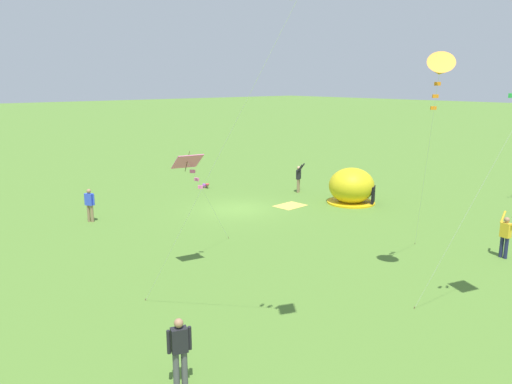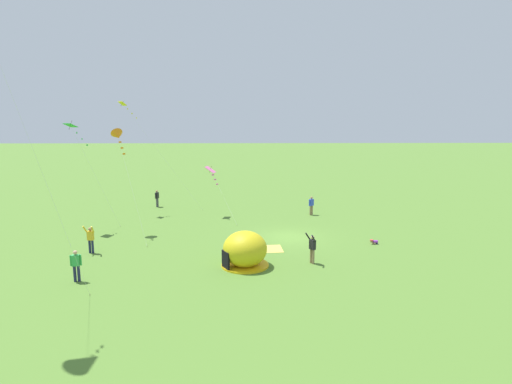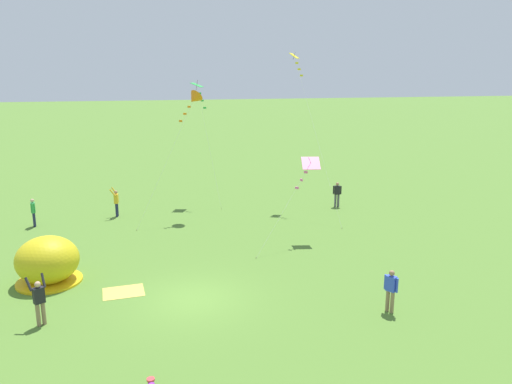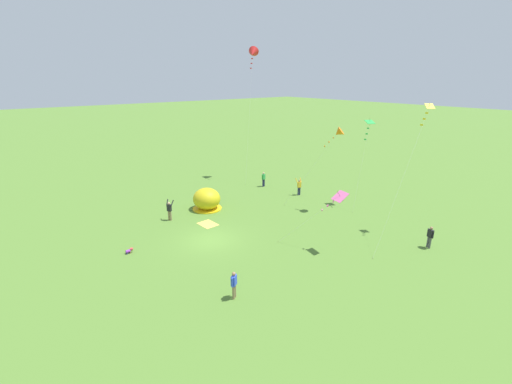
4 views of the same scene
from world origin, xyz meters
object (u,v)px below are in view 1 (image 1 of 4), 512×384
at_px(toddler_crawling, 206,185).
at_px(kite_pink, 189,165).
at_px(person_strolling, 90,203).
at_px(person_arms_raised, 299,177).
at_px(popup_tent, 352,186).
at_px(person_far_back, 180,348).
at_px(person_flying_kite, 505,234).
at_px(kite_orange, 440,69).

distance_m(toddler_crawling, kite_pink, 15.53).
xyz_separation_m(person_strolling, person_arms_raised, (-12.98, 2.05, 0.03)).
distance_m(popup_tent, person_strolling, 14.64).
bearing_deg(toddler_crawling, person_arms_raised, 127.40).
bearing_deg(person_far_back, kite_pink, -125.44).
bearing_deg(popup_tent, person_flying_kite, 75.40).
xyz_separation_m(person_strolling, person_far_back, (4.00, 15.02, 0.00)).
xyz_separation_m(toddler_crawling, person_far_back, (13.18, 17.96, 0.79)).
xyz_separation_m(person_strolling, kite_pink, (-0.20, 9.12, 3.12)).
xyz_separation_m(person_arms_raised, kite_pink, (12.78, 7.08, 3.09)).
bearing_deg(person_arms_raised, person_far_back, 37.38).
bearing_deg(person_far_back, kite_orange, 176.78).
bearing_deg(popup_tent, person_strolling, -24.55).
relative_size(person_strolling, person_flying_kite, 0.91).
bearing_deg(kite_pink, person_strolling, -88.75).
xyz_separation_m(person_flying_kite, person_far_back, (14.71, -1.05, -0.03)).
bearing_deg(person_far_back, person_arms_raised, -142.62).
xyz_separation_m(person_flying_kite, person_arms_raised, (-2.27, -14.03, -0.00)).
height_order(toddler_crawling, kite_pink, kite_pink).
bearing_deg(kite_orange, person_strolling, -70.21).
distance_m(person_flying_kite, person_arms_raised, 14.21).
height_order(person_flying_kite, person_far_back, person_flying_kite).
distance_m(person_strolling, kite_orange, 17.76).
distance_m(popup_tent, person_arms_raised, 4.05).
relative_size(person_far_back, person_arms_raised, 0.91).
xyz_separation_m(person_far_back, person_arms_raised, (-16.98, -12.98, 0.03)).
bearing_deg(popup_tent, kite_orange, 50.86).
height_order(person_arms_raised, kite_pink, kite_pink).
height_order(toddler_crawling, kite_orange, kite_orange).
bearing_deg(person_arms_raised, kite_pink, 28.96).
distance_m(popup_tent, kite_pink, 13.82).
bearing_deg(person_far_back, person_flying_kite, 175.91).
distance_m(person_flying_kite, person_far_back, 14.75).
bearing_deg(person_far_back, toddler_crawling, -126.27).
bearing_deg(person_flying_kite, popup_tent, -104.60).
height_order(toddler_crawling, person_far_back, person_far_back).
bearing_deg(kite_pink, popup_tent, -166.95).
height_order(person_flying_kite, kite_pink, kite_pink).
relative_size(toddler_crawling, person_flying_kite, 0.29).
height_order(kite_orange, kite_pink, kite_orange).
distance_m(person_strolling, person_flying_kite, 19.32).
relative_size(popup_tent, toddler_crawling, 5.12).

